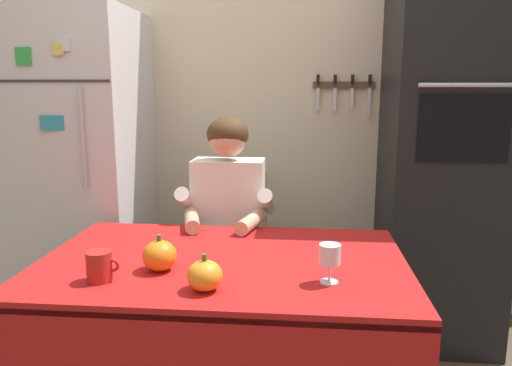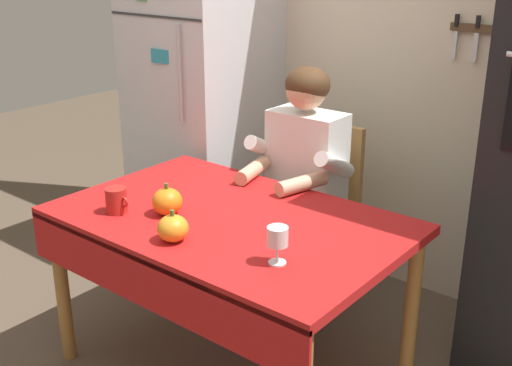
{
  "view_description": "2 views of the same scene",
  "coord_description": "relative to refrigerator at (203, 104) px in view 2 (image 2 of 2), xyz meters",
  "views": [
    {
      "loc": [
        0.29,
        -1.67,
        1.39
      ],
      "look_at": [
        0.11,
        0.27,
        1.01
      ],
      "focal_mm": 34.29,
      "sensor_mm": 36.0,
      "label": 1
    },
    {
      "loc": [
        1.56,
        -1.67,
        1.76
      ],
      "look_at": [
        0.05,
        0.2,
        0.86
      ],
      "focal_mm": 44.76,
      "sensor_mm": 36.0,
      "label": 2
    }
  ],
  "objects": [
    {
      "name": "back_wall_assembly",
      "position": [
        1.0,
        0.39,
        0.4
      ],
      "size": [
        3.7,
        0.13,
        2.6
      ],
      "color": "beige",
      "rests_on": "ground"
    },
    {
      "name": "seated_person",
      "position": [
        0.88,
        -0.28,
        -0.16
      ],
      "size": [
        0.47,
        0.55,
        1.25
      ],
      "color": "#38384C",
      "rests_on": "ground"
    },
    {
      "name": "refrigerator",
      "position": [
        0.0,
        0.0,
        0.0
      ],
      "size": [
        0.68,
        0.71,
        1.8
      ],
      "color": "silver",
      "rests_on": "ground"
    },
    {
      "name": "pumpkin_large",
      "position": [
        0.94,
        -1.16,
        -0.11
      ],
      "size": [
        0.12,
        0.12,
        0.12
      ],
      "color": "orange",
      "rests_on": "dining_table"
    },
    {
      "name": "pumpkin_medium",
      "position": [
        0.74,
        -1.0,
        -0.1
      ],
      "size": [
        0.12,
        0.12,
        0.13
      ],
      "color": "orange",
      "rests_on": "dining_table"
    },
    {
      "name": "coffee_mug",
      "position": [
        0.57,
        -1.12,
        -0.11
      ],
      "size": [
        0.11,
        0.09,
        0.1
      ],
      "color": "#B2231E",
      "rests_on": "dining_table"
    },
    {
      "name": "chair_behind_person",
      "position": [
        0.88,
        -0.09,
        -0.39
      ],
      "size": [
        0.4,
        0.4,
        0.93
      ],
      "color": "tan",
      "rests_on": "ground"
    },
    {
      "name": "dining_table",
      "position": [
        0.95,
        -0.88,
        -0.24
      ],
      "size": [
        1.4,
        0.9,
        0.74
      ],
      "color": "#9E6B33",
      "rests_on": "ground"
    },
    {
      "name": "wine_glass",
      "position": [
        1.35,
        -1.06,
        -0.06
      ],
      "size": [
        0.07,
        0.07,
        0.14
      ],
      "color": "white",
      "rests_on": "dining_table"
    }
  ]
}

